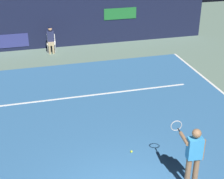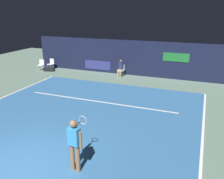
% 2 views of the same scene
% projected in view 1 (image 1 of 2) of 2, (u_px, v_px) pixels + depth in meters
% --- Properties ---
extents(ground_plane, '(32.41, 32.41, 0.00)m').
position_uv_depth(ground_plane, '(92.00, 121.00, 11.47)').
color(ground_plane, slate).
extents(court_surface, '(10.87, 10.56, 0.01)m').
position_uv_depth(court_surface, '(92.00, 121.00, 11.47)').
color(court_surface, '#336699').
rests_on(court_surface, ground).
extents(line_service, '(8.48, 0.10, 0.01)m').
position_uv_depth(line_service, '(82.00, 96.00, 13.07)').
color(line_service, white).
rests_on(line_service, court_surface).
extents(back_wall, '(16.13, 0.33, 2.60)m').
position_uv_depth(back_wall, '(60.00, 22.00, 17.86)').
color(back_wall, '#141933').
rests_on(back_wall, ground).
extents(tennis_player, '(0.54, 0.97, 1.73)m').
position_uv_depth(tennis_player, '(193.00, 155.00, 8.19)').
color(tennis_player, '#8C6647').
rests_on(tennis_player, ground).
extents(line_judge_on_chair, '(0.48, 0.56, 1.32)m').
position_uv_depth(line_judge_on_chair, '(51.00, 39.00, 17.25)').
color(line_judge_on_chair, white).
rests_on(line_judge_on_chair, ground).
extents(tennis_ball, '(0.07, 0.07, 0.07)m').
position_uv_depth(tennis_ball, '(131.00, 152.00, 9.87)').
color(tennis_ball, '#CCE033').
rests_on(tennis_ball, court_surface).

